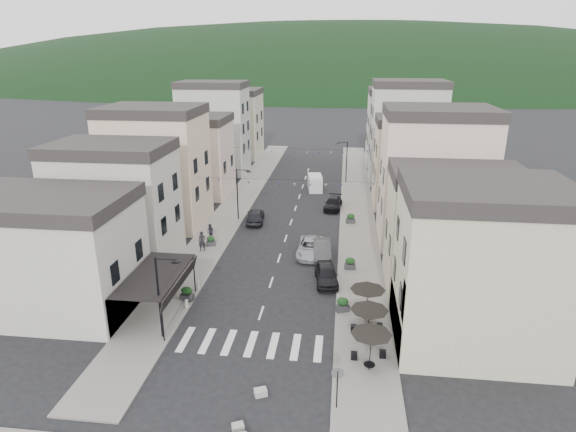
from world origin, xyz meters
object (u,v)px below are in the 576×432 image
(parked_car_e, at_px, (255,216))
(pedestrian_a, at_px, (202,241))
(parked_car_c, at_px, (311,248))
(pedestrian_b, at_px, (210,232))
(delivery_van, at_px, (315,182))
(parked_car_a, at_px, (326,274))
(parked_car_d, at_px, (333,204))
(parked_car_b, at_px, (322,249))

(parked_car_e, xyz_separation_m, pedestrian_a, (-3.52, -8.93, 0.31))
(parked_car_c, relative_size, pedestrian_b, 3.34)
(delivery_van, height_order, pedestrian_b, delivery_van)
(parked_car_a, distance_m, parked_car_d, 19.81)
(parked_car_b, relative_size, parked_car_c, 0.87)
(parked_car_e, relative_size, delivery_van, 1.00)
(parked_car_d, bearing_deg, pedestrian_b, -130.15)
(delivery_van, distance_m, pedestrian_a, 24.93)
(parked_car_a, bearing_deg, parked_car_c, 99.69)
(parked_car_a, height_order, parked_car_d, parked_car_a)
(parked_car_e, bearing_deg, pedestrian_a, 62.44)
(parked_car_d, height_order, pedestrian_b, pedestrian_b)
(parked_car_d, bearing_deg, parked_car_a, -83.79)
(parked_car_a, bearing_deg, pedestrian_b, 138.66)
(pedestrian_a, xyz_separation_m, pedestrian_b, (-0.06, 3.15, -0.19))
(parked_car_b, height_order, pedestrian_b, pedestrian_b)
(parked_car_b, height_order, parked_car_d, parked_car_b)
(parked_car_e, relative_size, pedestrian_b, 2.94)
(parked_car_a, xyz_separation_m, parked_car_b, (-0.63, 5.29, 0.01))
(delivery_van, height_order, pedestrian_a, delivery_van)
(parked_car_a, relative_size, parked_car_b, 0.96)
(parked_car_d, distance_m, pedestrian_b, 16.87)
(parked_car_a, xyz_separation_m, delivery_van, (-2.79, 28.13, 0.30))
(parked_car_c, distance_m, pedestrian_a, 10.43)
(parked_car_d, relative_size, pedestrian_a, 2.36)
(parked_car_a, relative_size, parked_car_d, 0.96)
(parked_car_d, bearing_deg, parked_car_b, -86.29)
(parked_car_b, height_order, pedestrian_a, pedestrian_a)
(parked_car_b, bearing_deg, pedestrian_a, 176.63)
(parked_car_c, distance_m, pedestrian_b, 10.77)
(parked_car_a, height_order, parked_car_c, parked_car_a)
(parked_car_b, distance_m, delivery_van, 22.94)
(parked_car_a, distance_m, parked_car_e, 16.40)
(parked_car_e, relative_size, pedestrian_a, 2.36)
(parked_car_a, bearing_deg, parked_car_d, 82.45)
(parked_car_c, distance_m, parked_car_e, 10.82)
(delivery_van, bearing_deg, parked_car_c, -95.27)
(parked_car_a, xyz_separation_m, pedestrian_a, (-12.15, 5.02, 0.35))
(pedestrian_b, bearing_deg, parked_car_e, 78.81)
(parked_car_d, bearing_deg, delivery_van, 114.73)
(parked_car_c, height_order, pedestrian_a, pedestrian_a)
(parked_car_e, height_order, pedestrian_b, pedestrian_b)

